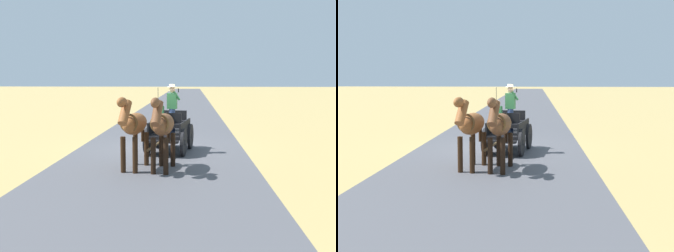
{
  "view_description": "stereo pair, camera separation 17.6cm",
  "coord_description": "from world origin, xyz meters",
  "views": [
    {
      "loc": [
        -1.17,
        15.32,
        2.75
      ],
      "look_at": [
        -0.39,
        1.76,
        1.1
      ],
      "focal_mm": 43.22,
      "sensor_mm": 36.0,
      "label": 1
    },
    {
      "loc": [
        -1.35,
        15.31,
        2.75
      ],
      "look_at": [
        -0.39,
        1.76,
        1.1
      ],
      "focal_mm": 43.22,
      "sensor_mm": 36.0,
      "label": 2
    }
  ],
  "objects": [
    {
      "name": "ground_plane",
      "position": [
        0.0,
        0.0,
        0.0
      ],
      "size": [
        200.0,
        200.0,
        0.0
      ],
      "primitive_type": "plane",
      "color": "tan"
    },
    {
      "name": "road_surface",
      "position": [
        0.0,
        0.0,
        0.0
      ],
      "size": [
        6.38,
        160.0,
        0.01
      ],
      "primitive_type": "cube",
      "color": "#4C4C51",
      "rests_on": "ground"
    },
    {
      "name": "horse_drawn_carriage",
      "position": [
        -0.38,
        0.65,
        0.82
      ],
      "size": [
        1.76,
        4.51,
        2.5
      ],
      "color": "black",
      "rests_on": "ground"
    },
    {
      "name": "horse_near_side",
      "position": [
        -0.35,
        3.7,
        1.32
      ],
      "size": [
        0.77,
        2.15,
        2.21
      ],
      "color": "brown",
      "rests_on": "ground"
    },
    {
      "name": "horse_off_side",
      "position": [
        0.51,
        3.57,
        1.32
      ],
      "size": [
        0.85,
        2.15,
        2.21
      ],
      "color": "brown",
      "rests_on": "ground"
    }
  ]
}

